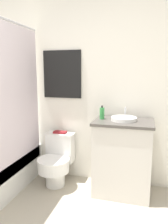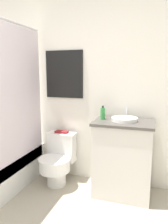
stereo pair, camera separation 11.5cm
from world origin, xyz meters
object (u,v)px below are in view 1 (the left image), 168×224
(soap_bottle, at_px, (102,113))
(toilet, at_px, (57,160))
(book_on_tank, at_px, (60,132))
(sink, at_px, (124,119))

(soap_bottle, bearing_deg, toilet, -175.79)
(soap_bottle, xyz_separation_m, book_on_tank, (-0.58, 0.09, -0.30))
(sink, xyz_separation_m, book_on_tank, (-0.84, 0.11, -0.25))
(book_on_tank, bearing_deg, soap_bottle, -9.21)
(toilet, height_order, book_on_tank, book_on_tank)
(sink, xyz_separation_m, soap_bottle, (-0.26, 0.01, 0.05))
(toilet, xyz_separation_m, sink, (0.84, 0.03, 0.59))
(sink, relative_size, soap_bottle, 2.06)
(toilet, xyz_separation_m, soap_bottle, (0.58, 0.04, 0.64))
(toilet, distance_m, book_on_tank, 0.37)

